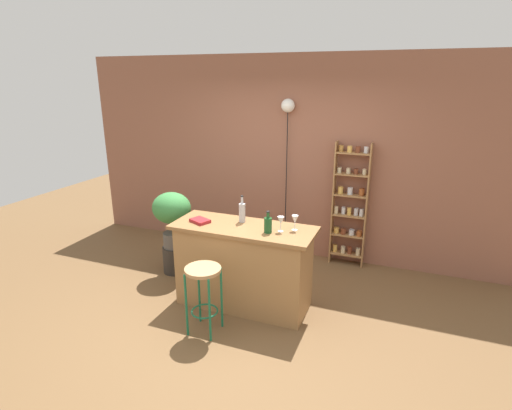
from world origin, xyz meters
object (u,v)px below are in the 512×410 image
(plant_stool, at_px, (175,259))
(bottle_wine_red, at_px, (268,225))
(spice_shelf, at_px, (350,205))
(pendant_globe_light, at_px, (288,109))
(bottle_spirits_clear, at_px, (242,212))
(wine_glass_left, at_px, (281,221))
(potted_plant, at_px, (172,212))
(wine_glass_center, at_px, (295,220))
(cookbook, at_px, (200,221))
(bar_stool, at_px, (203,284))

(plant_stool, height_order, bottle_wine_red, bottle_wine_red)
(spice_shelf, distance_m, bottle_wine_red, 1.70)
(bottle_wine_red, bearing_deg, pendant_globe_light, 100.93)
(bottle_spirits_clear, bearing_deg, pendant_globe_light, 87.27)
(spice_shelf, bearing_deg, wine_glass_left, -107.90)
(potted_plant, xyz_separation_m, wine_glass_center, (1.72, -0.31, 0.23))
(wine_glass_center, height_order, cookbook, wine_glass_center)
(spice_shelf, xyz_separation_m, wine_glass_center, (-0.36, -1.41, 0.22))
(plant_stool, distance_m, wine_glass_left, 1.87)
(bottle_wine_red, relative_size, pendant_globe_light, 0.10)
(potted_plant, distance_m, bottle_spirits_clear, 1.16)
(spice_shelf, xyz_separation_m, bottle_spirits_clear, (-0.98, -1.37, 0.22))
(plant_stool, height_order, wine_glass_left, wine_glass_left)
(plant_stool, bearing_deg, bottle_spirits_clear, -14.10)
(bottle_spirits_clear, height_order, pendant_globe_light, pendant_globe_light)
(plant_stool, xyz_separation_m, bottle_wine_red, (1.48, -0.48, 0.86))
(potted_plant, distance_m, wine_glass_left, 1.66)
(bar_stool, bearing_deg, potted_plant, 134.31)
(spice_shelf, bearing_deg, wine_glass_center, -104.24)
(plant_stool, bearing_deg, pendant_globe_light, 44.00)
(bar_stool, xyz_separation_m, bottle_spirits_clear, (0.10, 0.76, 0.53))
(plant_stool, xyz_separation_m, wine_glass_left, (1.60, -0.41, 0.89))
(bottle_spirits_clear, xyz_separation_m, pendant_globe_light, (0.07, 1.41, 1.02))
(spice_shelf, bearing_deg, pendant_globe_light, 177.65)
(bar_stool, relative_size, bottle_wine_red, 3.04)
(bar_stool, height_order, plant_stool, bar_stool)
(pendant_globe_light, bearing_deg, potted_plant, -136.00)
(spice_shelf, relative_size, bottle_spirits_clear, 5.61)
(plant_stool, relative_size, wine_glass_center, 2.19)
(bar_stool, height_order, bottle_wine_red, bottle_wine_red)
(plant_stool, distance_m, bottle_wine_red, 1.78)
(potted_plant, bearing_deg, pendant_globe_light, 44.00)
(potted_plant, height_order, cookbook, potted_plant)
(bottle_spirits_clear, bearing_deg, bottle_wine_red, -28.42)
(pendant_globe_light, bearing_deg, spice_shelf, -2.35)
(pendant_globe_light, bearing_deg, cookbook, -107.30)
(cookbook, bearing_deg, spice_shelf, 71.54)
(bottle_spirits_clear, bearing_deg, wine_glass_left, -14.59)
(bottle_spirits_clear, relative_size, wine_glass_left, 1.85)
(bar_stool, bearing_deg, bottle_wine_red, 49.24)
(bar_stool, relative_size, bottle_spirits_clear, 2.34)
(spice_shelf, xyz_separation_m, cookbook, (-1.41, -1.56, 0.12))
(wine_glass_left, bearing_deg, potted_plant, 165.75)
(plant_stool, relative_size, pendant_globe_light, 0.16)
(wine_glass_left, distance_m, cookbook, 0.93)
(bottle_wine_red, bearing_deg, wine_glass_center, 35.04)
(wine_glass_left, bearing_deg, plant_stool, 165.75)
(wine_glass_left, height_order, pendant_globe_light, pendant_globe_light)
(spice_shelf, relative_size, bottle_wine_red, 7.29)
(potted_plant, bearing_deg, cookbook, -34.58)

